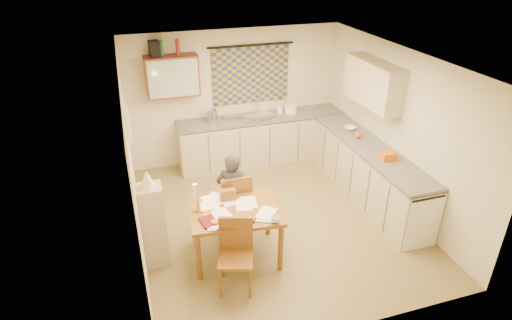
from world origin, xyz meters
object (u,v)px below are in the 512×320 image
object	(u,v)px
counter_back	(265,139)
shelf_stand	(153,226)
chair_far	(234,213)
stove	(412,214)
person	(233,194)
counter_right	(368,172)
dining_table	(236,232)

from	to	relation	value
counter_back	shelf_stand	world-z (taller)	shelf_stand
shelf_stand	chair_far	bearing A→B (deg)	17.88
stove	shelf_stand	bearing A→B (deg)	170.93
chair_far	shelf_stand	size ratio (longest dim) A/B	0.83
counter_back	chair_far	size ratio (longest dim) A/B	3.35
counter_back	person	distance (m)	2.38
counter_right	chair_far	xyz separation A→B (m)	(-2.37, -0.28, -0.15)
counter_right	person	distance (m)	2.41
shelf_stand	dining_table	bearing A→B (deg)	-9.71
counter_back	shelf_stand	bearing A→B (deg)	-133.85
counter_back	counter_right	bearing A→B (deg)	-55.68
chair_far	person	size ratio (longest dim) A/B	0.77
counter_back	chair_far	bearing A→B (deg)	-119.47
chair_far	stove	bearing A→B (deg)	158.00
counter_right	stove	size ratio (longest dim) A/B	3.51
person	shelf_stand	world-z (taller)	person
counter_right	person	xyz separation A→B (m)	(-2.38, -0.29, 0.19)
dining_table	counter_right	bearing A→B (deg)	25.52
stove	dining_table	size ratio (longest dim) A/B	0.66
counter_back	counter_right	world-z (taller)	same
stove	chair_far	distance (m)	2.55
counter_back	stove	bearing A→B (deg)	-68.02
stove	shelf_stand	world-z (taller)	shelf_stand
counter_right	stove	bearing A→B (deg)	-90.00
counter_back	stove	size ratio (longest dim) A/B	3.93
dining_table	chair_far	bearing A→B (deg)	84.53
stove	dining_table	world-z (taller)	stove
dining_table	person	world-z (taller)	person
counter_right	stove	world-z (taller)	counter_right
counter_back	shelf_stand	size ratio (longest dim) A/B	2.80
chair_far	person	distance (m)	0.34
counter_back	shelf_stand	distance (m)	3.37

